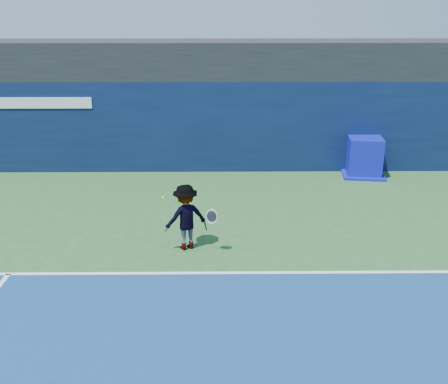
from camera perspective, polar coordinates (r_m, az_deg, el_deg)
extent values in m
plane|color=#2B5A28|center=(8.01, 4.39, -19.71)|extent=(80.00, 80.00, 0.00)
cube|color=white|center=(10.49, 3.03, -9.20)|extent=(24.00, 0.10, 0.01)
cube|color=black|center=(17.73, 1.55, 14.99)|extent=(36.00, 3.00, 1.20)
cube|color=#0A1738|center=(17.05, 1.60, 7.65)|extent=(36.00, 1.00, 3.00)
cube|color=white|center=(17.57, -22.11, 9.41)|extent=(4.50, 0.04, 0.35)
cube|color=#0B0EA1|center=(17.05, 15.72, 3.93)|extent=(1.20, 1.20, 1.28)
cube|color=#0C10AD|center=(17.22, 15.54, 2.02)|extent=(1.49, 1.49, 0.09)
imported|color=white|center=(11.25, -4.40, -2.88)|extent=(1.13, 0.92, 1.53)
cylinder|color=black|center=(11.04, -2.13, -3.91)|extent=(0.07, 0.13, 0.24)
torus|color=silver|center=(10.90, -1.41, -2.81)|extent=(0.28, 0.16, 0.27)
cylinder|color=black|center=(10.90, -1.41, -2.81)|extent=(0.24, 0.12, 0.23)
sphere|color=#ADDB18|center=(12.62, -6.98, -0.63)|extent=(0.07, 0.07, 0.07)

